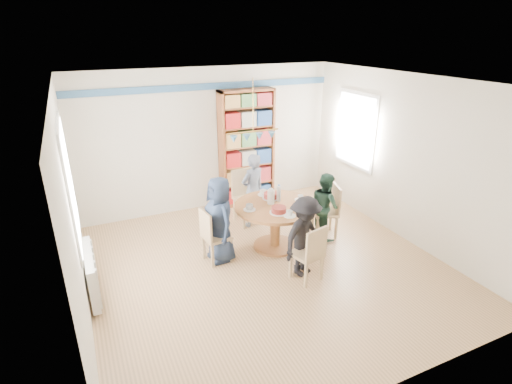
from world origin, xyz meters
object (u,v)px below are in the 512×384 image
radiator (92,273)px  bookshelf (247,149)px  dining_table (275,216)px  chair_left (212,234)px  person_left (220,219)px  chair_far (246,194)px  chair_near (311,252)px  person_right (325,206)px  chair_right (330,208)px  person_far (253,190)px  person_near (305,237)px

radiator → bookshelf: 3.80m
dining_table → chair_left: size_ratio=1.51×
person_left → chair_left: bearing=-83.3°
bookshelf → dining_table: bearing=-99.8°
person_left → dining_table: bearing=83.1°
dining_table → chair_far: 1.08m
dining_table → chair_left: bearing=-179.8°
chair_near → person_right: size_ratio=0.75×
dining_table → person_left: size_ratio=0.97×
chair_right → person_far: 1.37m
dining_table → person_far: person_far is taller
dining_table → radiator: bearing=-176.8°
chair_far → person_right: bearing=-48.5°
person_far → radiator: bearing=3.0°
chair_far → person_far: bearing=-73.5°
person_left → person_right: 1.85m
chair_left → bookshelf: size_ratio=0.38×
chair_left → chair_near: bearing=-45.0°
person_right → person_near: (-0.90, -0.83, 0.03)m
chair_right → person_far: (-1.03, 0.89, 0.17)m
chair_right → chair_left: bearing=179.9°
chair_left → bookshelf: bookshelf is taller
radiator → chair_far: 3.00m
chair_far → person_right: 1.48m
chair_right → person_far: person_far is taller
chair_far → person_far: 0.23m
radiator → dining_table: size_ratio=0.77×
person_right → chair_left: bearing=93.8°
chair_left → chair_far: chair_far is taller
chair_left → person_near: bearing=-38.2°
chair_right → chair_near: bearing=-134.5°
person_left → person_near: bearing=41.7°
chair_right → person_right: bearing=-168.2°
dining_table → person_near: 0.86m
dining_table → bookshelf: bookshelf is taller
chair_right → person_near: person_near is taller
chair_far → person_left: size_ratio=0.74×
chair_right → chair_near: 1.48m
chair_left → chair_near: size_ratio=1.01×
dining_table → person_right: person_right is taller
person_right → person_far: bearing=49.8°
dining_table → bookshelf: bearing=80.2°
dining_table → bookshelf: 2.00m
person_far → person_left: bearing=25.4°
chair_right → person_near: 1.32m
radiator → chair_right: chair_right is taller
chair_right → bookshelf: bookshelf is taller
person_right → person_left: bearing=92.9°
person_far → chair_right: bearing=121.6°
person_right → bookshelf: size_ratio=0.50×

